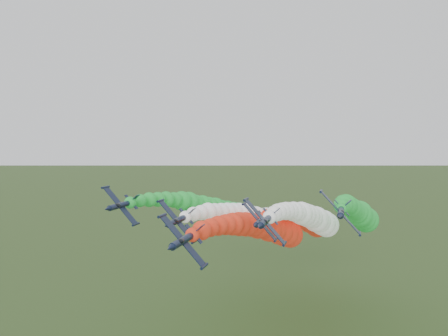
# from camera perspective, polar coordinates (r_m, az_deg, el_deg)

# --- Properties ---
(jet_lead) EXTENTS (15.09, 82.24, 21.61)m
(jet_lead) POSITION_cam_1_polar(r_m,az_deg,el_deg) (119.24, 6.00, -8.01)
(jet_lead) COLOR #111A33
(jet_lead) RESTS_ON ground
(jet_inner_left) EXTENTS (15.66, 82.81, 22.18)m
(jet_inner_left) POSITION_cam_1_polar(r_m,az_deg,el_deg) (136.49, 4.52, -6.69)
(jet_inner_left) COLOR #111A33
(jet_inner_left) RESTS_ON ground
(jet_inner_right) EXTENTS (15.14, 82.29, 21.66)m
(jet_inner_right) POSITION_cam_1_polar(r_m,az_deg,el_deg) (130.99, 11.63, -6.55)
(jet_inner_right) COLOR #111A33
(jet_inner_right) RESTS_ON ground
(jet_outer_left) EXTENTS (15.69, 82.83, 22.21)m
(jet_outer_left) POSITION_cam_1_polar(r_m,az_deg,el_deg) (143.06, -0.75, -5.48)
(jet_outer_left) COLOR #111A33
(jet_outer_left) RESTS_ON ground
(jet_outer_right) EXTENTS (15.31, 82.45, 21.83)m
(jet_outer_right) POSITION_cam_1_polar(r_m,az_deg,el_deg) (137.50, 17.18, -5.75)
(jet_outer_right) COLOR #111A33
(jet_outer_right) RESTS_ON ground
(jet_trail) EXTENTS (15.72, 82.86, 22.24)m
(jet_trail) POSITION_cam_1_polar(r_m,az_deg,el_deg) (149.00, 10.65, -6.68)
(jet_trail) COLOR #111A33
(jet_trail) RESTS_ON ground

